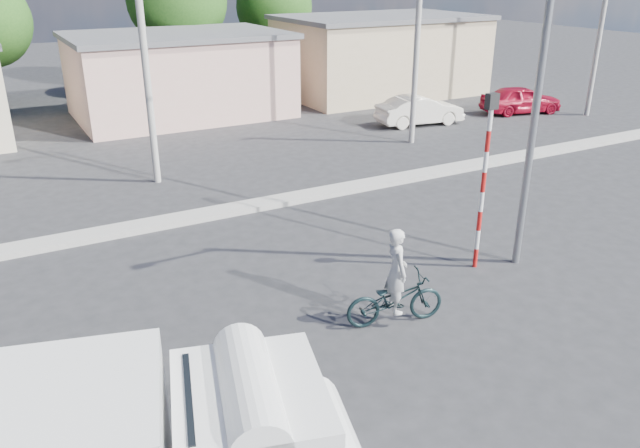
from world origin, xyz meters
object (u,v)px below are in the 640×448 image
car_cream (420,110)px  streetlight (537,65)px  traffic_pole (485,168)px  car_red (521,99)px  bicycle (395,299)px  cyclist (396,283)px

car_cream → streetlight: 15.66m
traffic_pole → car_red: bearing=41.4°
car_red → car_cream: bearing=99.4°
bicycle → car_cream: bearing=-25.4°
cyclist → streetlight: bearing=-64.6°
bicycle → car_red: 22.22m
cyclist → car_cream: (11.41, 14.17, -0.25)m
streetlight → traffic_pole: bearing=162.3°
car_cream → traffic_pole: 15.40m
car_cream → traffic_pole: bearing=156.0°
cyclist → car_red: cyclist is taller
cyclist → traffic_pole: bearing=-56.6°
cyclist → traffic_pole: 3.91m
traffic_pole → car_cream: bearing=58.1°
bicycle → traffic_pole: traffic_pole is taller
cyclist → car_red: (17.49, 13.71, -0.23)m
traffic_pole → streetlight: 2.56m
bicycle → traffic_pole: bearing=-56.6°
car_cream → car_red: bearing=-86.4°
car_red → cyclist: bearing=141.9°
car_cream → traffic_pole: (-8.08, -12.97, 1.91)m
traffic_pole → bicycle: bearing=-160.1°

